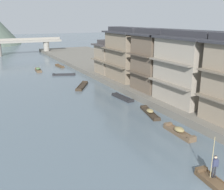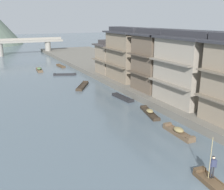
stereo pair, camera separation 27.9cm
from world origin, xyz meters
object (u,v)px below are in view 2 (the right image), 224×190
(house_waterfront_narrow, at_px, (154,60))
(house_waterfront_far, at_px, (126,54))
(boat_moored_second, at_px, (61,66))
(house_waterfront_tall, at_px, (187,68))
(boat_moored_nearest, at_px, (123,98))
(boat_moored_far, at_px, (150,113))
(boat_moored_third, at_px, (65,75))
(boat_midriver_drifting, at_px, (178,132))
(boat_foreground_poled, at_px, (219,188))
(boat_midriver_upstream, at_px, (82,86))
(boat_upstream_distant, at_px, (39,70))
(stone_bridge, at_px, (24,44))
(house_waterfront_end, at_px, (110,57))
(boatman_person, at_px, (213,164))

(house_waterfront_narrow, bearing_deg, house_waterfront_far, 92.36)
(boat_moored_second, relative_size, house_waterfront_tall, 0.47)
(boat_moored_nearest, xyz_separation_m, boat_moored_far, (-0.14, -7.01, 0.08))
(boat_moored_third, distance_m, boat_midriver_drifting, 32.50)
(boat_foreground_poled, bearing_deg, house_waterfront_narrow, 66.25)
(boat_midriver_upstream, height_order, boat_upstream_distant, boat_upstream_distant)
(boat_midriver_drifting, xyz_separation_m, house_waterfront_narrow, (5.78, 12.69, 4.92))
(boat_upstream_distant, bearing_deg, boat_moored_nearest, -76.25)
(boat_midriver_drifting, xyz_separation_m, stone_bridge, (-4.22, 68.20, 3.07))
(boat_foreground_poled, relative_size, house_waterfront_narrow, 0.50)
(boat_moored_second, xyz_separation_m, house_waterfront_end, (5.61, -15.37, 3.75))
(boat_midriver_drifting, height_order, house_waterfront_far, house_waterfront_far)
(boat_moored_nearest, distance_m, house_waterfront_far, 10.08)
(house_waterfront_far, relative_size, house_waterfront_end, 1.42)
(boat_moored_nearest, xyz_separation_m, boat_upstream_distant, (-6.44, 26.34, 0.14))
(boat_midriver_drifting, bearing_deg, boatman_person, -114.21)
(boat_moored_third, distance_m, boat_upstream_distant, 7.86)
(house_waterfront_tall, bearing_deg, boat_moored_nearest, 125.44)
(house_waterfront_tall, bearing_deg, boat_moored_third, 106.42)
(boatman_person, distance_m, house_waterfront_far, 29.32)
(boat_midriver_upstream, bearing_deg, boat_moored_third, 89.39)
(boat_moored_second, bearing_deg, house_waterfront_end, -69.94)
(boat_moored_far, bearing_deg, house_waterfront_far, 71.86)
(boat_midriver_upstream, height_order, stone_bridge, stone_bridge)
(boatman_person, distance_m, boat_moored_far, 13.98)
(boat_upstream_distant, height_order, stone_bridge, stone_bridge)
(boat_moored_third, height_order, boat_upstream_distant, boat_upstream_distant)
(boat_moored_second, bearing_deg, boat_upstream_distant, -152.19)
(boat_moored_far, bearing_deg, stone_bridge, 94.55)
(house_waterfront_end, bearing_deg, boat_moored_nearest, -108.89)
(boat_moored_nearest, xyz_separation_m, house_waterfront_tall, (5.05, -7.09, 5.05))
(boat_foreground_poled, height_order, stone_bridge, stone_bridge)
(boat_foreground_poled, xyz_separation_m, stone_bridge, (-0.89, 76.22, 3.17))
(boatman_person, xyz_separation_m, stone_bridge, (-0.95, 75.48, 1.80))
(house_waterfront_narrow, bearing_deg, boat_upstream_distant, 113.05)
(boat_moored_second, distance_m, stone_bridge, 26.41)
(boat_midriver_drifting, height_order, house_waterfront_end, house_waterfront_end)
(boat_midriver_upstream, relative_size, boat_upstream_distant, 1.15)
(boat_moored_nearest, height_order, house_waterfront_end, house_waterfront_end)
(boat_moored_second, bearing_deg, boat_moored_nearest, -88.33)
(boatman_person, relative_size, boat_moored_far, 0.64)
(boatman_person, bearing_deg, boat_moored_third, 88.01)
(boat_midriver_drifting, height_order, boat_upstream_distant, boat_upstream_distant)
(boat_moored_second, xyz_separation_m, boat_moored_third, (-1.90, -9.89, -0.02))
(house_waterfront_tall, height_order, house_waterfront_far, same)
(boat_foreground_poled, distance_m, boat_upstream_distant, 47.46)
(boat_upstream_distant, bearing_deg, house_waterfront_narrow, -66.95)
(house_waterfront_far, height_order, house_waterfront_end, house_waterfront_far)
(boat_moored_second, bearing_deg, house_waterfront_far, -76.01)
(boat_midriver_drifting, bearing_deg, boat_upstream_distant, 98.06)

